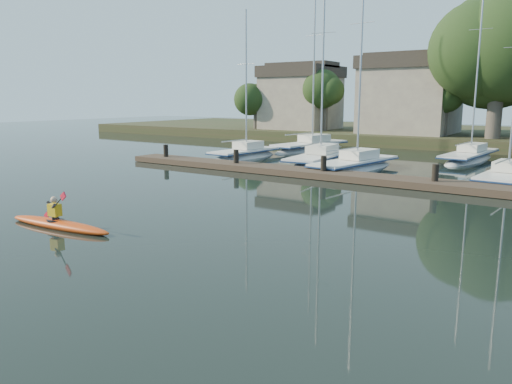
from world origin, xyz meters
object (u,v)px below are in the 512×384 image
Objects in this scene: sailboat_3 at (506,186)px; sailboat_5 at (310,153)px; sailboat_1 at (319,167)px; sailboat_6 at (469,163)px; sailboat_0 at (245,160)px; sailboat_2 at (355,173)px; dock at (375,179)px; kayak at (58,222)px.

sailboat_5 is (-16.25, 8.77, -0.02)m from sailboat_3.
sailboat_6 is (7.85, 7.75, 0.02)m from sailboat_1.
sailboat_2 reaches higher than sailboat_0.
sailboat_1 is at bearing 178.12° from sailboat_3.
sailboat_0 is 0.81× the size of sailboat_1.
sailboat_5 is 12.58m from sailboat_6.
sailboat_1 is at bearing 138.98° from dock.
sailboat_0 is 0.77× the size of sailboat_6.
sailboat_5 is (-5.17, 27.46, -0.38)m from kayak.
sailboat_5 is at bearing 95.71° from kayak.
sailboat_3 is 0.78× the size of sailboat_6.
sailboat_5 is at bearing -174.43° from sailboat_6.
sailboat_0 is (-6.60, 19.99, -0.37)m from kayak.
sailboat_0 is 0.99× the size of sailboat_3.
sailboat_2 is (3.07, -1.21, 0.01)m from sailboat_1.
sailboat_5 is 1.05× the size of sailboat_6.
sailboat_0 is (-12.08, 5.17, -0.40)m from dock.
sailboat_5 is (1.44, 7.47, -0.01)m from sailboat_0.
sailboat_6 is at bearing 70.09° from kayak.
sailboat_5 reaches higher than dock.
sailboat_5 is (-4.72, 7.49, -0.00)m from sailboat_1.
dock is at bearing 64.77° from kayak.
sailboat_6 is (4.79, 8.96, 0.01)m from sailboat_2.
sailboat_6 reaches higher than kayak.
sailboat_2 is at bearing -113.72° from sailboat_6.
kayak is at bearing -90.37° from sailboat_2.
sailboat_1 is 1.23× the size of sailboat_3.
dock is 4.88m from sailboat_2.
dock is at bearing -46.53° from sailboat_2.
sailboat_1 is 11.59m from sailboat_3.
kayak is 0.40× the size of sailboat_3.
sailboat_5 is at bearing 82.19° from sailboat_0.
sailboat_6 reaches higher than sailboat_1.
sailboat_5 is at bearing 156.07° from sailboat_3.
dock is at bearing -20.11° from sailboat_0.
dock is 7.86m from sailboat_1.
sailboat_2 is 11.68m from sailboat_5.
sailboat_1 reaches higher than sailboat_0.
sailboat_6 reaches higher than sailboat_3.
sailboat_6 is at bearing 81.48° from dock.
sailboat_6 is (14.01, 7.73, 0.01)m from sailboat_0.
sailboat_3 is at bearing -63.48° from sailboat_6.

